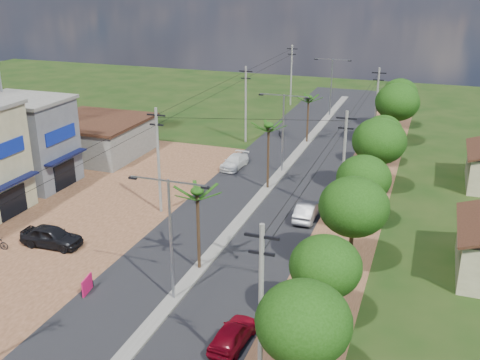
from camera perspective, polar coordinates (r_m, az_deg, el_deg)
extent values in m
plane|color=black|center=(35.82, -6.74, -12.02)|extent=(160.00, 160.00, 0.00)
cube|color=black|center=(48.11, 1.08, -2.98)|extent=(12.00, 110.00, 0.04)
cube|color=#605E56|center=(50.71, 2.16, -1.63)|extent=(1.00, 90.00, 0.18)
cube|color=#4F2E1B|center=(49.18, -18.50, -3.56)|extent=(18.00, 46.00, 0.04)
cube|color=#4F2E1B|center=(46.37, 11.12, -4.33)|extent=(5.00, 90.00, 0.03)
cube|color=#0E123C|center=(48.98, -22.01, -0.22)|extent=(0.80, 5.40, 0.15)
cube|color=black|center=(49.82, -22.05, -2.11)|extent=(0.10, 3.00, 2.40)
cube|color=navy|center=(48.36, -22.73, 2.87)|extent=(0.12, 4.20, 1.20)
cube|color=#52545A|center=(56.49, -20.95, 3.53)|extent=(8.00, 6.00, 8.00)
cube|color=#605E56|center=(55.52, -21.49, 7.62)|extent=(8.40, 6.40, 0.30)
cube|color=#0E123C|center=(54.06, -17.25, 2.24)|extent=(0.80, 5.40, 0.15)
cube|color=black|center=(54.82, -17.35, 0.49)|extent=(0.10, 3.00, 2.40)
cube|color=navy|center=(53.66, -17.76, 4.40)|extent=(0.12, 4.20, 1.20)
cube|color=#605E56|center=(64.10, -14.38, 4.11)|extent=(10.00, 10.00, 3.60)
cube|color=black|center=(63.59, -14.53, 5.84)|extent=(10.40, 10.40, 0.30)
ellipsoid|color=black|center=(25.90, 6.48, -14.16)|extent=(4.40, 4.40, 3.74)
cylinder|color=black|center=(32.27, 8.48, -12.07)|extent=(0.28, 0.28, 3.85)
ellipsoid|color=black|center=(31.15, 8.69, -8.65)|extent=(4.00, 4.00, 3.40)
cylinder|color=black|center=(38.09, 11.22, -6.27)|extent=(0.28, 0.28, 4.55)
ellipsoid|color=black|center=(37.01, 11.50, -2.67)|extent=(4.60, 4.60, 3.91)
cylinder|color=black|center=(44.56, 12.23, -2.63)|extent=(0.28, 0.28, 4.06)
ellipsoid|color=black|center=(43.72, 12.45, 0.17)|extent=(4.20, 4.20, 3.57)
cylinder|color=black|center=(51.86, 13.71, 0.99)|extent=(0.28, 0.28, 4.76)
ellipsoid|color=black|center=(51.05, 13.97, 3.87)|extent=(4.80, 4.80, 4.08)
cylinder|color=black|center=(59.66, 14.18, 2.94)|extent=(0.28, 0.28, 3.64)
ellipsoid|color=black|center=(59.08, 14.35, 4.86)|extent=(3.80, 3.80, 3.23)
cylinder|color=black|center=(67.13, 15.47, 5.31)|extent=(0.28, 0.28, 4.90)
ellipsoid|color=black|center=(66.49, 15.70, 7.64)|extent=(5.00, 5.00, 4.25)
cylinder|color=black|center=(74.97, 15.76, 6.60)|extent=(0.28, 0.28, 4.34)
ellipsoid|color=black|center=(74.45, 15.94, 8.45)|extent=(4.40, 4.40, 3.74)
cylinder|color=black|center=(37.57, -4.25, -5.23)|extent=(0.22, 0.22, 5.80)
cylinder|color=black|center=(51.47, 2.87, 2.26)|extent=(0.22, 0.22, 6.20)
cylinder|color=black|center=(66.46, 6.89, 6.03)|extent=(0.22, 0.22, 5.50)
cylinder|color=gray|center=(33.85, -7.02, -6.30)|extent=(0.16, 0.16, 8.00)
cube|color=gray|center=(31.80, -5.38, -0.36)|extent=(2.40, 0.08, 0.08)
cube|color=gray|center=(32.83, -9.19, 0.14)|extent=(2.40, 0.08, 0.08)
cube|color=black|center=(31.41, -3.55, -0.77)|extent=(0.50, 0.18, 0.12)
cube|color=black|center=(33.38, -10.84, 0.20)|extent=(0.50, 0.18, 0.12)
cylinder|color=gray|center=(55.81, 4.38, 4.65)|extent=(0.16, 0.16, 8.00)
cube|color=gray|center=(54.59, 5.72, 8.47)|extent=(2.40, 0.08, 0.08)
cube|color=gray|center=(55.20, 3.28, 8.67)|extent=(2.40, 0.08, 0.08)
cube|color=black|center=(54.37, 6.85, 8.27)|extent=(0.50, 0.18, 0.12)
cube|color=black|center=(55.53, 2.17, 8.65)|extent=(0.50, 0.18, 0.12)
cylinder|color=gray|center=(79.59, 9.24, 9.23)|extent=(0.16, 0.16, 8.00)
cube|color=gray|center=(78.74, 10.28, 11.93)|extent=(2.40, 0.08, 0.08)
cube|color=gray|center=(79.16, 8.53, 12.08)|extent=(2.40, 0.08, 0.08)
cube|color=black|center=(78.58, 11.08, 11.79)|extent=(0.50, 0.18, 0.12)
cube|color=black|center=(79.39, 7.73, 12.07)|extent=(0.50, 0.18, 0.12)
cylinder|color=#605E56|center=(46.52, -8.28, 1.88)|extent=(0.24, 0.24, 9.00)
cube|color=black|center=(45.44, -8.53, 6.55)|extent=(1.60, 0.12, 0.12)
cube|color=black|center=(45.64, -8.48, 5.57)|extent=(1.20, 0.12, 0.12)
cylinder|color=#605E56|center=(66.02, 0.58, 7.64)|extent=(0.24, 0.24, 9.00)
cube|color=black|center=(65.27, 0.59, 10.98)|extent=(1.60, 0.12, 0.12)
cube|color=black|center=(65.40, 0.59, 10.29)|extent=(1.20, 0.12, 0.12)
cylinder|color=#605E56|center=(85.77, 5.23, 10.55)|extent=(0.24, 0.24, 9.00)
cube|color=black|center=(85.19, 5.32, 13.13)|extent=(1.60, 0.12, 0.12)
cube|color=black|center=(85.30, 5.30, 12.60)|extent=(1.20, 0.12, 0.12)
cylinder|color=#605E56|center=(26.31, 2.12, -13.41)|extent=(0.24, 0.24, 9.00)
cube|color=black|center=(24.35, 2.24, -5.77)|extent=(1.60, 0.12, 0.12)
cube|color=black|center=(24.72, 2.22, -7.43)|extent=(1.20, 0.12, 0.12)
cylinder|color=#605E56|center=(45.77, 10.46, 1.44)|extent=(0.24, 0.24, 9.00)
cube|color=black|center=(44.68, 10.78, 6.17)|extent=(1.60, 0.12, 0.12)
cube|color=black|center=(44.88, 10.71, 5.18)|extent=(1.20, 0.12, 0.12)
cylinder|color=#605E56|center=(66.83, 13.67, 7.22)|extent=(0.24, 0.24, 9.00)
cube|color=black|center=(66.08, 13.95, 10.51)|extent=(1.60, 0.12, 0.12)
cube|color=black|center=(66.22, 13.89, 9.83)|extent=(1.20, 0.12, 0.12)
imported|color=maroon|center=(31.55, -0.72, -15.42)|extent=(1.91, 4.04, 1.33)
imported|color=gray|center=(46.29, 6.82, -3.17)|extent=(1.52, 4.31, 1.42)
imported|color=silver|center=(57.96, -0.56, 1.84)|extent=(2.06, 4.53, 1.29)
imported|color=black|center=(43.80, -18.60, -5.48)|extent=(4.71, 2.07, 1.58)
imported|color=black|center=(49.66, -4.16, -1.73)|extent=(0.67, 1.70, 0.88)
imported|color=black|center=(68.74, 4.07, 4.65)|extent=(1.07, 1.65, 0.96)
cube|color=#B41047|center=(37.27, -15.26, -10.26)|extent=(0.31, 1.36, 1.13)
cylinder|color=black|center=(36.98, -15.77, -11.09)|extent=(0.04, 0.04, 0.57)
cylinder|color=black|center=(37.84, -14.69, -10.20)|extent=(0.04, 0.04, 0.57)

